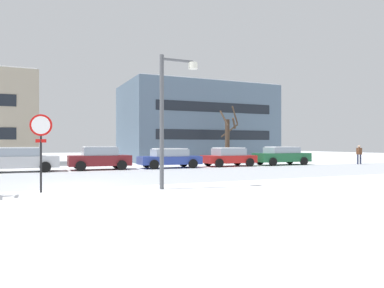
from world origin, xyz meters
The scene contains 12 objects.
ground_plane centered at (0.00, 0.00, 0.00)m, with size 120.00×120.00×0.00m, color white.
road_surface centered at (0.00, 3.33, 0.00)m, with size 80.00×8.66×0.00m.
stop_sign centered at (-1.34, -1.67, 1.92)m, with size 0.74×0.20×2.74m.
street_lamp centered at (3.12, -2.52, 3.11)m, with size 1.54×0.36×5.05m.
parked_car_silver centered at (-2.30, 9.00, 0.77)m, with size 4.63×2.24×1.50m.
parked_car_maroon centered at (2.53, 9.00, 0.78)m, with size 4.00×2.04×1.54m.
parked_car_blue centered at (7.37, 8.79, 0.71)m, with size 4.38×2.13×1.39m.
parked_car_red centered at (12.20, 8.86, 0.73)m, with size 4.01×2.18×1.43m.
parked_car_green centered at (17.04, 8.67, 0.76)m, with size 4.62×2.11×1.49m.
pedestrian_crossing centered at (23.72, 6.94, 0.93)m, with size 0.56×0.45×1.60m.
tree_far_mid centered at (14.04, 12.21, 2.25)m, with size 1.77×2.20×4.90m.
building_far_right centered at (14.21, 19.17, 3.88)m, with size 14.81×9.09×7.77m.
Camera 1 is at (-1.71, -15.52, 1.69)m, focal length 34.29 mm.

